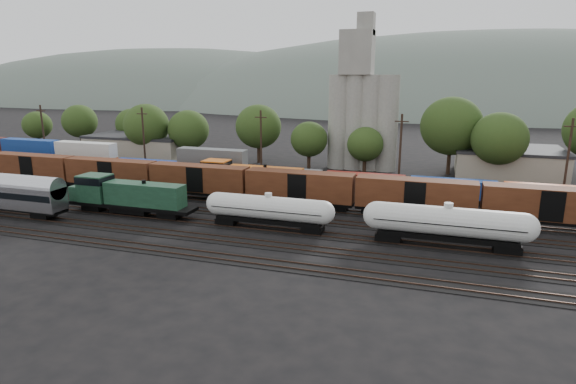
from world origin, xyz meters
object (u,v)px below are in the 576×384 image
(orange_locomotive, at_px, (245,177))
(grain_silo, at_px, (362,111))
(tank_car_a, at_px, (269,209))
(green_locomotive, at_px, (124,195))

(orange_locomotive, distance_m, grain_silo, 30.44)
(tank_car_a, height_order, orange_locomotive, orange_locomotive)
(green_locomotive, xyz_separation_m, tank_car_a, (20.23, -0.00, -0.21))
(tank_car_a, bearing_deg, orange_locomotive, 121.92)
(tank_car_a, relative_size, grain_silo, 0.56)
(tank_car_a, bearing_deg, green_locomotive, 180.00)
(grain_silo, bearing_deg, tank_car_a, -95.55)
(tank_car_a, bearing_deg, grain_silo, 84.45)
(green_locomotive, bearing_deg, tank_car_a, -0.00)
(green_locomotive, height_order, tank_car_a, green_locomotive)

